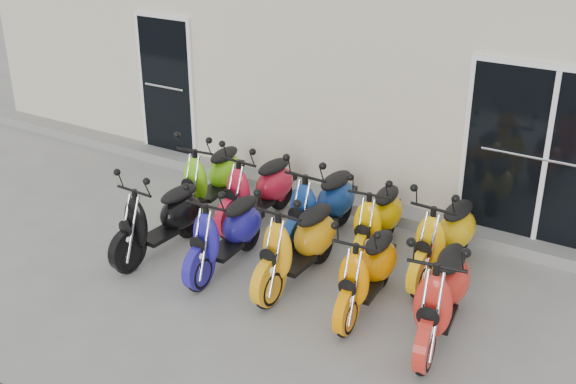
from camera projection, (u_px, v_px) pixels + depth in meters
name	position (u px, v px, depth m)	size (l,w,h in m)	color
ground	(261.00, 268.00, 8.52)	(80.00, 80.00, 0.00)	gray
building	(435.00, 48.00, 11.88)	(14.00, 6.00, 3.20)	beige
front_step	(342.00, 200.00, 10.05)	(14.00, 0.40, 0.15)	gray
door_left	(167.00, 82.00, 11.21)	(1.07, 0.08, 2.22)	black
door_right	(547.00, 154.00, 8.43)	(2.02, 0.08, 2.22)	black
scooter_front_black	(159.00, 209.00, 8.59)	(0.59, 1.63, 1.20)	black
scooter_front_blue	(225.00, 223.00, 8.26)	(0.59, 1.62, 1.19)	#221A99
scooter_front_orange_a	(298.00, 233.00, 7.95)	(0.62, 1.72, 1.27)	#F7A210
scooter_front_orange_b	(367.00, 261.00, 7.49)	(0.57, 1.57, 1.16)	#FF8D00
scooter_front_red	(443.00, 282.00, 6.99)	(0.63, 1.74, 1.28)	red
scooter_back_green	(211.00, 168.00, 9.70)	(0.61, 1.67, 1.23)	#78E015
scooter_back_red	(258.00, 180.00, 9.34)	(0.61, 1.67, 1.23)	red
scooter_back_blue	(321.00, 196.00, 8.85)	(0.63, 1.73, 1.28)	navy
scooter_back_yellow	(378.00, 211.00, 8.56)	(0.58, 1.60, 1.18)	#FEBC00
scooter_back_extra	(445.00, 227.00, 8.12)	(0.61, 1.67, 1.23)	yellow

